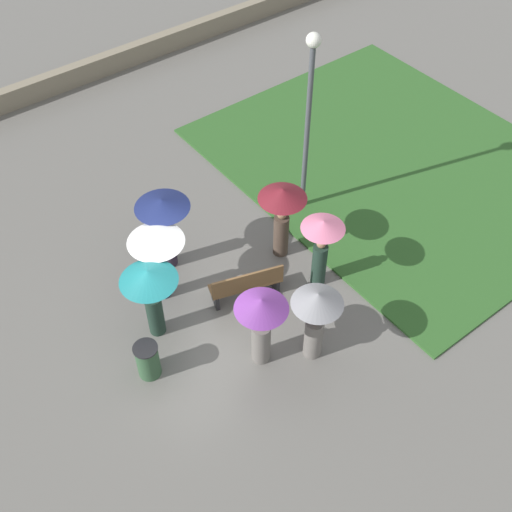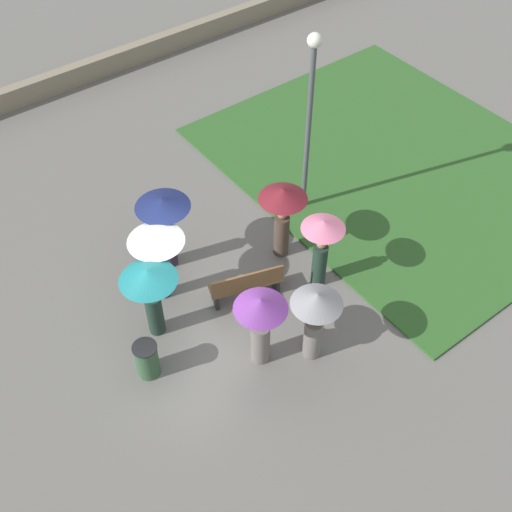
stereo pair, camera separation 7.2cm
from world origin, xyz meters
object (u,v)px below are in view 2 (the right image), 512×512
object	(u,v)px
trash_bin	(147,359)
crowd_person_maroon	(283,207)
lamp_post	(310,105)
park_bench	(246,284)
crowd_person_teal	(150,286)
crowd_person_white	(157,246)
crowd_person_pink	(322,242)
crowd_person_grey	(316,313)
crowd_person_navy	(164,217)
crowd_person_purple	(261,318)

from	to	relation	value
trash_bin	crowd_person_maroon	bearing A→B (deg)	-166.68
crowd_person_maroon	lamp_post	bearing A→B (deg)	157.86
park_bench	crowd_person_teal	size ratio (longest dim) A/B	0.87
crowd_person_white	crowd_person_pink	distance (m)	3.41
lamp_post	trash_bin	bearing A→B (deg)	18.65
trash_bin	crowd_person_pink	world-z (taller)	crowd_person_pink
crowd_person_pink	crowd_person_maroon	world-z (taller)	crowd_person_maroon
lamp_post	crowd_person_grey	xyz separation A→B (m)	(2.67, 3.45, -1.65)
crowd_person_navy	crowd_person_maroon	xyz separation A→B (m)	(-2.21, 1.27, -0.02)
crowd_person_navy	crowd_person_pink	xyz separation A→B (m)	(-2.31, 2.47, -0.17)
crowd_person_white	park_bench	bearing A→B (deg)	79.39
trash_bin	crowd_person_navy	xyz separation A→B (m)	(-1.89, -2.24, 1.01)
park_bench	crowd_person_maroon	xyz separation A→B (m)	(-1.45, -0.63, 0.95)
park_bench	crowd_person_grey	distance (m)	2.12
lamp_post	crowd_person_purple	world-z (taller)	lamp_post
crowd_person_grey	park_bench	bearing A→B (deg)	140.90
crowd_person_navy	park_bench	bearing A→B (deg)	-35.84
trash_bin	crowd_person_maroon	size ratio (longest dim) A/B	0.44
trash_bin	crowd_person_purple	world-z (taller)	crowd_person_purple
crowd_person_teal	crowd_person_pink	bearing A→B (deg)	-179.50
crowd_person_navy	crowd_person_grey	bearing A→B (deg)	-43.52
park_bench	crowd_person_grey	size ratio (longest dim) A/B	0.88
park_bench	crowd_person_maroon	world-z (taller)	crowd_person_maroon
crowd_person_grey	crowd_person_maroon	size ratio (longest dim) A/B	0.96
park_bench	crowd_person_maroon	size ratio (longest dim) A/B	0.84
park_bench	crowd_person_navy	xyz separation A→B (m)	(0.76, -1.90, 0.97)
crowd_person_pink	crowd_person_teal	bearing A→B (deg)	129.10
trash_bin	crowd_person_purple	bearing A→B (deg)	151.73
crowd_person_navy	crowd_person_pink	bearing A→B (deg)	-14.44
crowd_person_navy	crowd_person_grey	world-z (taller)	crowd_person_navy
crowd_person_grey	crowd_person_white	bearing A→B (deg)	161.59
crowd_person_navy	crowd_person_grey	distance (m)	3.95
lamp_post	crowd_person_teal	xyz separation A→B (m)	(4.85, 1.08, -1.54)
park_bench	lamp_post	xyz separation A→B (m)	(-2.87, -1.52, 2.49)
crowd_person_navy	crowd_person_purple	xyz separation A→B (m)	(-0.07, 3.30, -0.15)
crowd_person_purple	trash_bin	bearing A→B (deg)	26.25
crowd_person_grey	crowd_person_teal	xyz separation A→B (m)	(2.19, -2.38, 0.11)
trash_bin	crowd_person_grey	distance (m)	3.38
crowd_person_navy	crowd_person_pink	world-z (taller)	crowd_person_navy
crowd_person_purple	crowd_person_pink	bearing A→B (deg)	-105.16
park_bench	crowd_person_pink	distance (m)	1.84
crowd_person_grey	crowd_person_teal	bearing A→B (deg)	177.56
crowd_person_white	crowd_person_purple	world-z (taller)	crowd_person_white
lamp_post	crowd_person_pink	xyz separation A→B (m)	(1.32, 2.08, -1.69)
crowd_person_grey	crowd_person_teal	world-z (taller)	crowd_person_teal
crowd_person_teal	crowd_person_pink	world-z (taller)	crowd_person_teal
crowd_person_teal	crowd_person_maroon	bearing A→B (deg)	-160.51
park_bench	trash_bin	distance (m)	2.67
crowd_person_grey	crowd_person_pink	distance (m)	1.92
crowd_person_navy	crowd_person_pink	distance (m)	3.38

